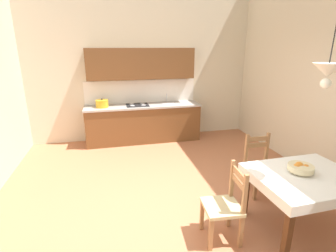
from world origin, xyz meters
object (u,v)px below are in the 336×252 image
fruit_bowl (301,168)px  dining_chair_kitchen_side (260,166)px  kitchen_cabinetry (143,106)px  dining_table (305,184)px  pendant_lamp (328,71)px  dining_chair_tv_side (225,206)px

fruit_bowl → dining_chair_kitchen_side: bearing=89.1°
kitchen_cabinetry → dining_table: kitchen_cabinetry is taller
dining_table → pendant_lamp: 1.36m
kitchen_cabinetry → dining_chair_kitchen_side: (1.45, -2.76, -0.41)m
dining_table → dining_chair_tv_side: dining_chair_tv_side is taller
dining_chair_kitchen_side → pendant_lamp: 1.81m
dining_chair_kitchen_side → fruit_bowl: (-0.01, -0.83, 0.37)m
fruit_bowl → pendant_lamp: 1.18m
dining_chair_tv_side → pendant_lamp: pendant_lamp is taller
dining_table → fruit_bowl: bearing=112.9°
dining_chair_tv_side → dining_table: bearing=-3.4°
kitchen_cabinetry → dining_chair_tv_side: bearing=-82.7°
kitchen_cabinetry → pendant_lamp: size_ratio=3.39×
dining_chair_tv_side → fruit_bowl: (0.98, 0.01, 0.37)m
dining_chair_kitchen_side → fruit_bowl: 0.91m
kitchen_cabinetry → fruit_bowl: 3.87m
dining_chair_kitchen_side → fruit_bowl: bearing=-90.9°
kitchen_cabinetry → dining_chair_kitchen_side: bearing=-62.2°
dining_table → pendant_lamp: size_ratio=1.58×
dining_chair_kitchen_side → dining_chair_tv_side: same height
pendant_lamp → fruit_bowl: bearing=107.8°
dining_chair_tv_side → pendant_lamp: size_ratio=1.16×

